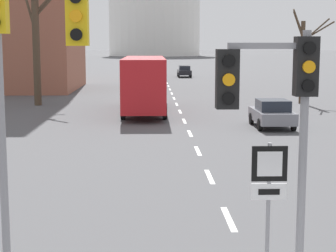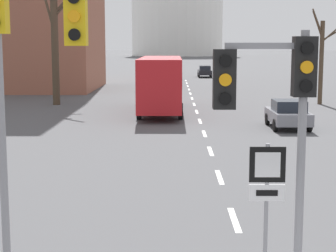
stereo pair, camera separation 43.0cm
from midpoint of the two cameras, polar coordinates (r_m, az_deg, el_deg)
The scene contains 22 objects.
lane_stripe_1 at distance 14.17m, azimuth 5.32°, elevation -9.38°, with size 0.16×2.00×0.01m, color silver.
lane_stripe_2 at distance 18.48m, azimuth 3.58°, elevation -5.15°, with size 0.16×2.00×0.01m, color silver.
lane_stripe_3 at distance 22.87m, azimuth 2.51°, elevation -2.54°, with size 0.16×2.00×0.01m, color silver.
lane_stripe_4 at distance 27.29m, azimuth 1.79°, elevation -0.76°, with size 0.16×2.00×0.01m, color silver.
lane_stripe_5 at distance 31.73m, azimuth 1.28°, elevation 0.51°, with size 0.16×2.00×0.01m, color silver.
lane_stripe_6 at distance 36.19m, azimuth 0.89°, elevation 1.48°, with size 0.16×2.00×0.01m, color silver.
lane_stripe_7 at distance 40.66m, azimuth 0.58°, elevation 2.23°, with size 0.16×2.00×0.01m, color silver.
lane_stripe_8 at distance 45.13m, azimuth 0.34°, elevation 2.83°, with size 0.16×2.00×0.01m, color silver.
lane_stripe_9 at distance 49.61m, azimuth 0.14°, elevation 3.32°, with size 0.16×2.00×0.01m, color silver.
lane_stripe_10 at distance 54.09m, azimuth -0.03°, elevation 3.74°, with size 0.16×2.00×0.01m, color silver.
lane_stripe_11 at distance 58.58m, azimuth -0.17°, elevation 4.08°, with size 0.16×2.00×0.01m, color silver.
lane_stripe_12 at distance 63.06m, azimuth -0.29°, elevation 4.38°, with size 0.16×2.00×0.01m, color silver.
lane_stripe_13 at distance 67.55m, azimuth -0.40°, elevation 4.64°, with size 0.16×2.00×0.01m, color silver.
traffic_signal_centre_tall at distance 9.25m, azimuth 9.73°, elevation 2.66°, with size 1.63×0.34×4.52m.
traffic_signal_near_left at distance 9.73m, azimuth -15.58°, elevation 7.33°, with size 1.68×0.34×5.53m.
route_sign_post at distance 9.61m, azimuth 8.93°, elevation -6.68°, with size 0.60×0.08×2.67m.
sedan_near_left at distance 69.05m, azimuth -1.81°, elevation 5.37°, with size 1.81×4.45×1.54m.
sedan_near_right at distance 29.60m, azimuth 10.13°, elevation 1.28°, with size 1.88×3.81×1.47m.
sedan_mid_centre at distance 74.69m, azimuth 1.50°, elevation 5.59°, with size 1.77×4.40×1.51m.
city_bus at distance 35.44m, azimuth -2.78°, elevation 4.64°, with size 2.66×10.80×3.48m.
bare_tree_left_near at distance 40.93m, azimuth -13.41°, elevation 9.34°, with size 4.14×4.91×11.18m.
bare_tree_right_near at distance 42.09m, azimuth 13.27°, elevation 6.84°, with size 3.06×2.11×6.80m.
Camera 1 is at (-1.95, -6.00, 4.29)m, focal length 60.00 mm.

